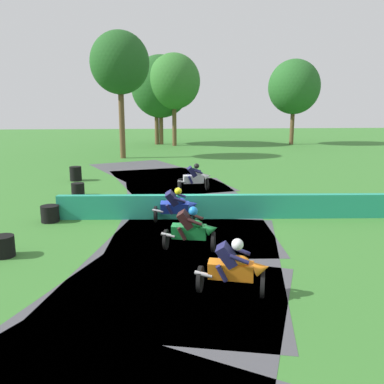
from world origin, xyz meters
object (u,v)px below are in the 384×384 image
at_px(motorcycle_chase_green, 192,230).
at_px(motorcycle_lead_orange, 234,268).
at_px(tire_stack_far, 78,189).
at_px(tire_stack_extra_a, 76,174).
at_px(motorcycle_trailing_blue, 177,206).
at_px(tire_stack_mid_b, 50,214).
at_px(motorcycle_fourth_white, 195,178).
at_px(tire_stack_mid_a, 3,246).

bearing_deg(motorcycle_chase_green, motorcycle_lead_orange, -75.70).
height_order(tire_stack_far, tire_stack_extra_a, tire_stack_extra_a).
relative_size(motorcycle_trailing_blue, tire_stack_extra_a, 2.12).
xyz_separation_m(motorcycle_chase_green, tire_stack_extra_a, (-5.66, 11.77, -0.25)).
distance_m(motorcycle_trailing_blue, tire_stack_mid_b, 4.64).
distance_m(motorcycle_lead_orange, tire_stack_mid_b, 8.47).
bearing_deg(tire_stack_extra_a, motorcycle_trailing_blue, -58.75).
bearing_deg(tire_stack_far, motorcycle_fourth_white, 6.70).
height_order(motorcycle_lead_orange, motorcycle_chase_green, same).
bearing_deg(tire_stack_mid_b, motorcycle_lead_orange, -48.21).
xyz_separation_m(motorcycle_trailing_blue, tire_stack_far, (-4.46, 4.87, -0.34)).
bearing_deg(tire_stack_extra_a, tire_stack_far, -77.27).
bearing_deg(motorcycle_trailing_blue, tire_stack_extra_a, 121.25).
distance_m(motorcycle_lead_orange, tire_stack_extra_a, 15.97).
xyz_separation_m(motorcycle_fourth_white, tire_stack_far, (-5.58, -0.66, -0.36)).
relative_size(tire_stack_mid_b, tire_stack_extra_a, 0.82).
distance_m(motorcycle_trailing_blue, tire_stack_extra_a, 10.31).
xyz_separation_m(motorcycle_fourth_white, tire_stack_mid_b, (-5.72, -5.03, -0.36)).
distance_m(motorcycle_chase_green, tire_stack_far, 9.17).
distance_m(tire_stack_mid_a, tire_stack_far, 7.84).
height_order(motorcycle_fourth_white, tire_stack_far, motorcycle_fourth_white).
bearing_deg(motorcycle_fourth_white, motorcycle_chase_green, -95.46).
xyz_separation_m(motorcycle_lead_orange, motorcycle_chase_green, (-0.73, 2.86, 0.00)).
xyz_separation_m(motorcycle_lead_orange, tire_stack_far, (-5.50, 10.68, -0.35)).
height_order(motorcycle_chase_green, tire_stack_far, motorcycle_chase_green).
distance_m(motorcycle_fourth_white, tire_stack_mid_a, 10.45).
height_order(tire_stack_mid_b, tire_stack_extra_a, tire_stack_extra_a).
distance_m(motorcycle_chase_green, tire_stack_mid_a, 5.30).
bearing_deg(motorcycle_chase_green, tire_stack_mid_a, -179.93).
bearing_deg(motorcycle_lead_orange, tire_stack_far, 117.24).
xyz_separation_m(motorcycle_chase_green, motorcycle_trailing_blue, (-0.31, 2.95, -0.02)).
distance_m(motorcycle_chase_green, motorcycle_trailing_blue, 2.97).
bearing_deg(motorcycle_fourth_white, tire_stack_extra_a, 153.04).
relative_size(motorcycle_lead_orange, tire_stack_far, 2.82).
xyz_separation_m(motorcycle_chase_green, tire_stack_far, (-4.77, 7.82, -0.35)).
bearing_deg(motorcycle_trailing_blue, motorcycle_fourth_white, 78.52).
relative_size(motorcycle_trailing_blue, tire_stack_mid_a, 2.79).
distance_m(motorcycle_lead_orange, motorcycle_trailing_blue, 5.91).
distance_m(motorcycle_fourth_white, tire_stack_extra_a, 7.26).
distance_m(tire_stack_mid_a, tire_stack_mid_b, 3.48).
xyz_separation_m(tire_stack_far, tire_stack_extra_a, (-0.89, 3.95, 0.10)).
bearing_deg(motorcycle_fourth_white, motorcycle_trailing_blue, -101.48).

